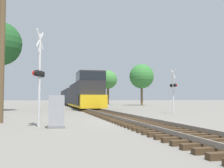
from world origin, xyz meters
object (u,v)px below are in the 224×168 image
object	(u,v)px
crossing_signal_near	(39,74)
tree_deep_background	(108,80)
crossing_signal_far	(173,87)
tree_mid_background	(142,76)
relay_cabinet	(56,112)
freight_train	(74,96)
utility_pole	(2,37)

from	to	relation	value
crossing_signal_near	tree_deep_background	xyz separation A→B (m)	(14.02, 46.71, 3.22)
tree_deep_background	crossing_signal_far	bearing A→B (deg)	-93.53
crossing_signal_near	tree_deep_background	world-z (taller)	tree_deep_background
crossing_signal_near	tree_mid_background	world-z (taller)	tree_mid_background
relay_cabinet	crossing_signal_far	bearing A→B (deg)	41.48
crossing_signal_far	relay_cabinet	xyz separation A→B (m)	(-10.85, -9.59, -1.65)
freight_train	tree_deep_background	xyz separation A→B (m)	(8.79, 9.76, 3.93)
tree_mid_background	freight_train	bearing A→B (deg)	-179.21
crossing_signal_near	utility_pole	distance (m)	4.12
crossing_signal_near	freight_train	bearing A→B (deg)	-169.41
tree_mid_background	tree_deep_background	size ratio (longest dim) A/B	1.05
tree_mid_background	crossing_signal_near	bearing A→B (deg)	-117.01
crossing_signal_near	relay_cabinet	size ratio (longest dim) A/B	3.10
freight_train	tree_mid_background	distance (m)	14.28
freight_train	relay_cabinet	distance (m)	37.99
crossing_signal_near	tree_mid_background	distance (m)	41.82
relay_cabinet	crossing_signal_near	bearing A→B (deg)	137.45
utility_pole	tree_mid_background	distance (m)	40.49
crossing_signal_near	tree_deep_background	bearing A→B (deg)	-178.05
tree_mid_background	tree_deep_background	world-z (taller)	tree_mid_background
tree_mid_background	tree_deep_background	bearing A→B (deg)	117.16
crossing_signal_far	tree_mid_background	size ratio (longest dim) A/B	0.49
freight_train	tree_deep_background	distance (m)	13.71
crossing_signal_near	crossing_signal_far	world-z (taller)	crossing_signal_near
utility_pole	tree_deep_background	distance (m)	47.00
tree_mid_background	crossing_signal_far	bearing A→B (deg)	-104.36
utility_pole	tree_deep_background	xyz separation A→B (m)	(16.20, 44.12, 0.88)
freight_train	crossing_signal_near	xyz separation A→B (m)	(-5.24, -36.95, 0.70)
relay_cabinet	utility_pole	world-z (taller)	utility_pole
freight_train	tree_mid_background	size ratio (longest dim) A/B	5.72
crossing_signal_far	tree_deep_background	distance (m)	38.11
crossing_signal_near	tree_mid_background	size ratio (longest dim) A/B	0.56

